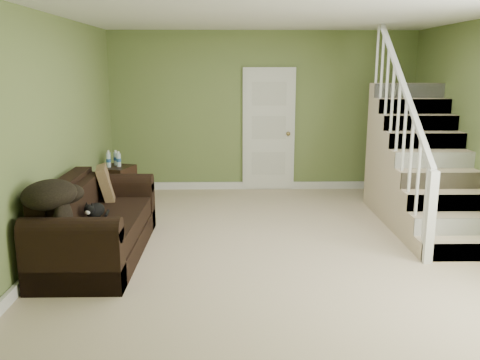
{
  "coord_description": "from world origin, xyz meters",
  "views": [
    {
      "loc": [
        -0.52,
        -5.65,
        2.04
      ],
      "look_at": [
        -0.42,
        0.17,
        0.73
      ],
      "focal_mm": 38.0,
      "sensor_mm": 36.0,
      "label": 1
    }
  ],
  "objects_px": {
    "sofa": "(95,227)",
    "side_table": "(116,184)",
    "cat": "(95,211)",
    "banana": "(111,221)"
  },
  "relations": [
    {
      "from": "sofa",
      "to": "side_table",
      "type": "bearing_deg",
      "value": 96.62
    },
    {
      "from": "sofa",
      "to": "banana",
      "type": "relative_size",
      "value": 12.95
    },
    {
      "from": "cat",
      "to": "sofa",
      "type": "bearing_deg",
      "value": 122.16
    },
    {
      "from": "sofa",
      "to": "banana",
      "type": "bearing_deg",
      "value": -48.53
    },
    {
      "from": "cat",
      "to": "banana",
      "type": "xyz_separation_m",
      "value": [
        0.21,
        -0.18,
        -0.06
      ]
    },
    {
      "from": "sofa",
      "to": "banana",
      "type": "xyz_separation_m",
      "value": [
        0.25,
        -0.28,
        0.16
      ]
    },
    {
      "from": "side_table",
      "to": "cat",
      "type": "distance_m",
      "value": 2.3
    },
    {
      "from": "sofa",
      "to": "banana",
      "type": "distance_m",
      "value": 0.41
    },
    {
      "from": "sofa",
      "to": "cat",
      "type": "xyz_separation_m",
      "value": [
        0.04,
        -0.1,
        0.22
      ]
    },
    {
      "from": "banana",
      "to": "sofa",
      "type": "bearing_deg",
      "value": 99.76
    }
  ]
}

